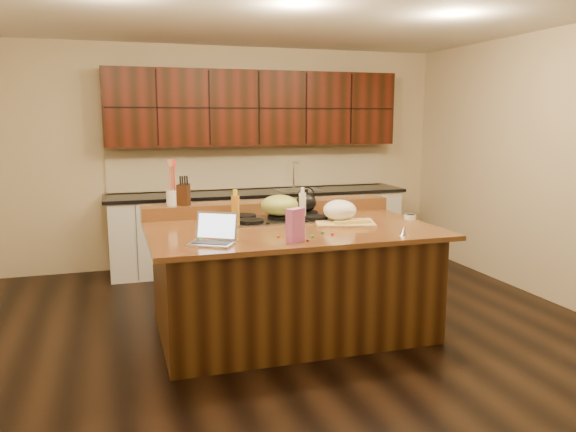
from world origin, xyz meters
name	(u,v)px	position (x,y,z in m)	size (l,w,h in m)	color
room	(290,176)	(0.00, 0.00, 1.35)	(5.52, 5.02, 2.72)	black
island	(290,278)	(0.00, 0.00, 0.46)	(2.40, 1.60, 0.92)	black
back_ledge	(268,207)	(0.00, 0.70, 0.98)	(2.40, 0.30, 0.12)	black
cooktop	(280,218)	(0.00, 0.30, 0.94)	(0.92, 0.52, 0.05)	gray
back_counter	(258,187)	(0.30, 2.23, 0.98)	(3.70, 0.66, 2.40)	silver
kettle	(306,202)	(0.30, 0.43, 1.05)	(0.19, 0.19, 0.17)	black
green_bowl	(280,205)	(0.00, 0.30, 1.06)	(0.34, 0.34, 0.19)	olive
laptop	(214,235)	(-0.73, -0.46, 0.98)	(0.40, 0.38, 0.22)	#B7B7BC
oil_bottle	(235,211)	(-0.45, 0.11, 1.06)	(0.07, 0.07, 0.27)	#C08521
vinegar_bottle	(302,207)	(0.19, 0.23, 1.04)	(0.06, 0.06, 0.25)	silver
wooden_tray	(341,213)	(0.47, 0.00, 1.01)	(0.59, 0.50, 0.20)	tan
ramekin_a	(411,217)	(1.15, -0.02, 0.94)	(0.10, 0.10, 0.04)	white
ramekin_b	(410,217)	(1.15, -0.01, 0.94)	(0.10, 0.10, 0.04)	white
ramekin_c	(348,213)	(0.69, 0.34, 0.94)	(0.10, 0.10, 0.04)	white
strainer_bowl	(339,214)	(0.54, 0.20, 0.97)	(0.24, 0.24, 0.09)	#996B3F
kitchen_timer	(404,231)	(0.74, -0.64, 0.96)	(0.08, 0.08, 0.07)	silver
pink_bag	(295,225)	(-0.15, -0.60, 1.05)	(0.14, 0.07, 0.25)	#BB5898
candy_plate	(206,240)	(-0.78, -0.38, 0.93)	(0.18, 0.18, 0.01)	white
package_box	(204,225)	(-0.74, -0.06, 0.98)	(0.09, 0.06, 0.13)	gold
utensil_crock	(173,198)	(-0.90, 0.70, 1.11)	(0.12, 0.12, 0.14)	white
knife_block	(184,195)	(-0.81, 0.70, 1.14)	(0.10, 0.16, 0.19)	black
gumdrop_0	(290,237)	(-0.15, -0.47, 0.93)	(0.02, 0.02, 0.02)	red
gumdrop_1	(313,236)	(0.03, -0.50, 0.93)	(0.02, 0.02, 0.02)	#198C26
gumdrop_2	(294,239)	(-0.13, -0.54, 0.93)	(0.02, 0.02, 0.02)	red
gumdrop_3	(297,239)	(-0.12, -0.55, 0.93)	(0.02, 0.02, 0.02)	#198C26
gumdrop_4	(308,240)	(-0.05, -0.61, 0.93)	(0.02, 0.02, 0.02)	red
gumdrop_5	(322,233)	(0.15, -0.39, 0.93)	(0.02, 0.02, 0.02)	#198C26
gumdrop_6	(332,234)	(0.20, -0.46, 0.93)	(0.02, 0.02, 0.02)	red
gumdrop_7	(312,236)	(0.03, -0.48, 0.93)	(0.02, 0.02, 0.02)	#198C26
gumdrop_8	(302,236)	(-0.05, -0.45, 0.93)	(0.02, 0.02, 0.02)	red
gumdrop_9	(296,240)	(-0.13, -0.57, 0.93)	(0.02, 0.02, 0.02)	#198C26
gumdrop_10	(279,237)	(-0.23, -0.43, 0.93)	(0.02, 0.02, 0.02)	red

